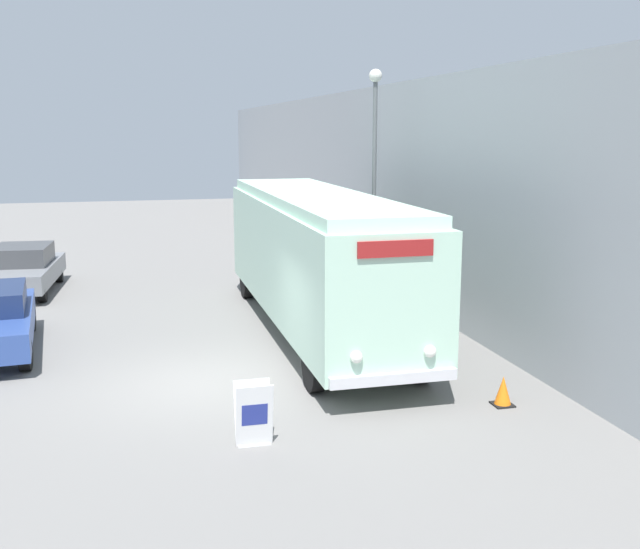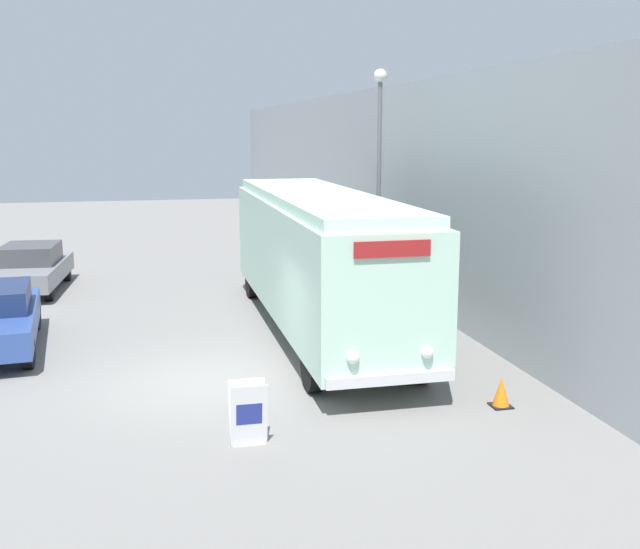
# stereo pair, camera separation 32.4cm
# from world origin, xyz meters

# --- Properties ---
(ground_plane) EXTENTS (80.00, 80.00, 0.00)m
(ground_plane) POSITION_xyz_m (0.00, 0.00, 0.00)
(ground_plane) COLOR slate
(building_wall_right) EXTENTS (0.30, 60.00, 6.24)m
(building_wall_right) POSITION_xyz_m (6.67, 10.00, 3.12)
(building_wall_right) COLOR #9EA3A8
(building_wall_right) RESTS_ON ground_plane
(vintage_bus) EXTENTS (2.45, 11.27, 3.40)m
(vintage_bus) POSITION_xyz_m (3.10, 3.24, 1.92)
(vintage_bus) COLOR black
(vintage_bus) RESTS_ON ground_plane
(sign_board) EXTENTS (0.58, 0.38, 1.02)m
(sign_board) POSITION_xyz_m (0.53, -3.08, 0.49)
(sign_board) COLOR gray
(sign_board) RESTS_ON ground_plane
(streetlamp) EXTENTS (0.36, 0.36, 6.50)m
(streetlamp) POSITION_xyz_m (5.42, 5.81, 4.21)
(streetlamp) COLOR #595E60
(streetlamp) RESTS_ON ground_plane
(parked_car_mid) EXTENTS (2.16, 4.49, 1.43)m
(parked_car_mid) POSITION_xyz_m (-4.45, 9.82, 0.72)
(parked_car_mid) COLOR black
(parked_car_mid) RESTS_ON ground_plane
(traffic_cone) EXTENTS (0.36, 0.36, 0.54)m
(traffic_cone) POSITION_xyz_m (5.15, -2.49, 0.27)
(traffic_cone) COLOR black
(traffic_cone) RESTS_ON ground_plane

